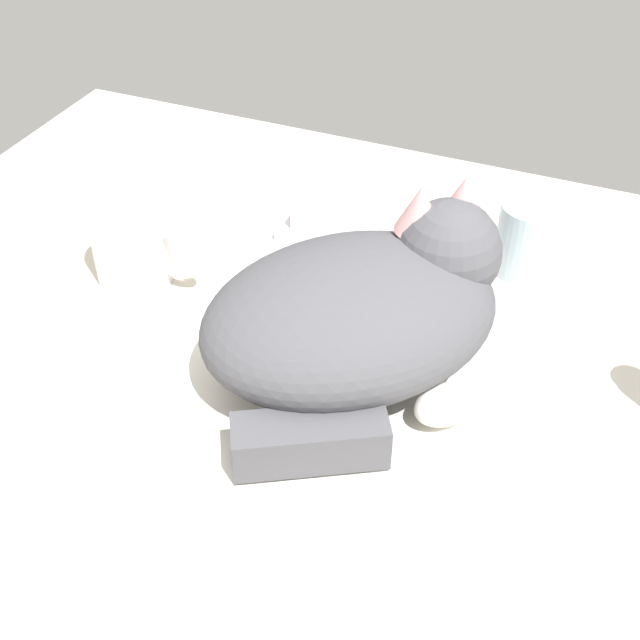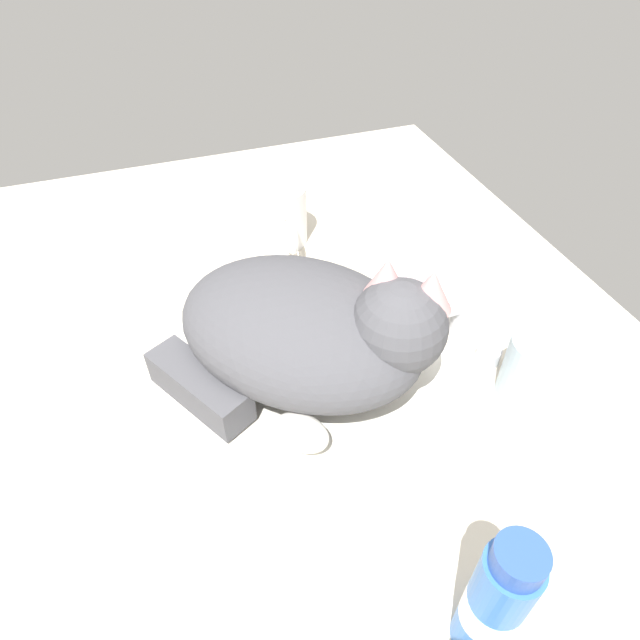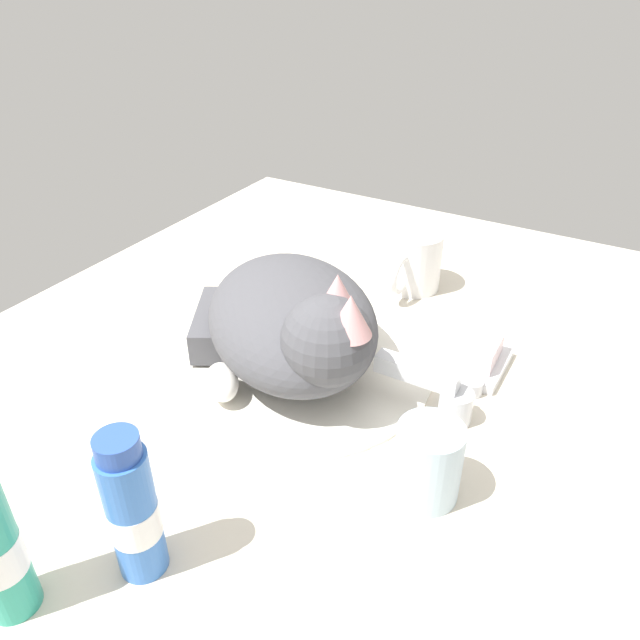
{
  "view_description": "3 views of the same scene",
  "coord_description": "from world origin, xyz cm",
  "px_view_note": "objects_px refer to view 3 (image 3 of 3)",
  "views": [
    {
      "loc": [
        18.33,
        -50.99,
        51.66
      ],
      "look_at": [
        -2.44,
        -0.89,
        6.0
      ],
      "focal_mm": 46.62,
      "sensor_mm": 36.0,
      "label": 1
    },
    {
      "loc": [
        38.95,
        -11.46,
        45.3
      ],
      "look_at": [
        -0.42,
        2.3,
        6.58
      ],
      "focal_mm": 30.62,
      "sensor_mm": 36.0,
      "label": 2
    },
    {
      "loc": [
        50.06,
        32.65,
        43.77
      ],
      "look_at": [
        0.39,
        3.97,
        7.76
      ],
      "focal_mm": 34.23,
      "sensor_mm": 36.0,
      "label": 3
    }
  ],
  "objects_px": {
    "coffee_mug": "(414,261)",
    "soap_bar": "(480,350)",
    "cat": "(294,322)",
    "rinse_cup": "(428,462)",
    "toothpaste_bottle": "(132,510)",
    "faucet": "(442,397)"
  },
  "relations": [
    {
      "from": "coffee_mug",
      "to": "toothpaste_bottle",
      "type": "bearing_deg",
      "value": -0.72
    },
    {
      "from": "soap_bar",
      "to": "faucet",
      "type": "bearing_deg",
      "value": -4.01
    },
    {
      "from": "coffee_mug",
      "to": "cat",
      "type": "bearing_deg",
      "value": -8.56
    },
    {
      "from": "cat",
      "to": "faucet",
      "type": "bearing_deg",
      "value": 93.43
    },
    {
      "from": "coffee_mug",
      "to": "soap_bar",
      "type": "relative_size",
      "value": 1.97
    },
    {
      "from": "soap_bar",
      "to": "cat",
      "type": "bearing_deg",
      "value": -58.02
    },
    {
      "from": "faucet",
      "to": "soap_bar",
      "type": "bearing_deg",
      "value": 175.99
    },
    {
      "from": "faucet",
      "to": "coffee_mug",
      "type": "xyz_separation_m",
      "value": [
        -0.25,
        -0.14,
        0.02
      ]
    },
    {
      "from": "cat",
      "to": "rinse_cup",
      "type": "distance_m",
      "value": 0.23
    },
    {
      "from": "toothpaste_bottle",
      "to": "rinse_cup",
      "type": "bearing_deg",
      "value": 137.58
    },
    {
      "from": "cat",
      "to": "soap_bar",
      "type": "relative_size",
      "value": 5.31
    },
    {
      "from": "rinse_cup",
      "to": "faucet",
      "type": "bearing_deg",
      "value": -166.81
    },
    {
      "from": "coffee_mug",
      "to": "rinse_cup",
      "type": "xyz_separation_m",
      "value": [
        0.36,
        0.16,
        -0.0
      ]
    },
    {
      "from": "cat",
      "to": "coffee_mug",
      "type": "bearing_deg",
      "value": 171.44
    },
    {
      "from": "coffee_mug",
      "to": "soap_bar",
      "type": "distance_m",
      "value": 0.21
    },
    {
      "from": "soap_bar",
      "to": "toothpaste_bottle",
      "type": "height_order",
      "value": "toothpaste_bottle"
    },
    {
      "from": "faucet",
      "to": "soap_bar",
      "type": "xyz_separation_m",
      "value": [
        -0.1,
        0.01,
        0.0
      ]
    },
    {
      "from": "cat",
      "to": "coffee_mug",
      "type": "xyz_separation_m",
      "value": [
        -0.26,
        0.04,
        -0.03
      ]
    },
    {
      "from": "rinse_cup",
      "to": "soap_bar",
      "type": "relative_size",
      "value": 1.29
    },
    {
      "from": "coffee_mug",
      "to": "soap_bar",
      "type": "xyz_separation_m",
      "value": [
        0.15,
        0.15,
        -0.02
      ]
    },
    {
      "from": "faucet",
      "to": "cat",
      "type": "height_order",
      "value": "cat"
    },
    {
      "from": "toothpaste_bottle",
      "to": "coffee_mug",
      "type": "bearing_deg",
      "value": 179.28
    }
  ]
}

